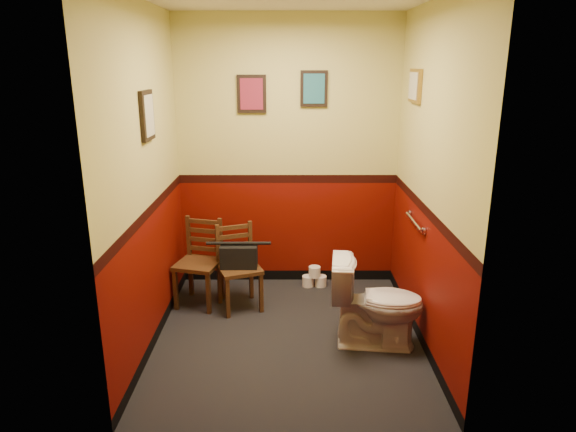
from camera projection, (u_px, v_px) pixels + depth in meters
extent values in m
cube|color=black|center=(288.00, 337.00, 4.37)|extent=(2.20, 2.40, 0.00)
cube|color=#580A04|center=(288.00, 155.00, 5.13)|extent=(2.20, 0.00, 2.70)
cube|color=#580A04|center=(288.00, 231.00, 2.83)|extent=(2.20, 0.00, 2.70)
cube|color=#580A04|center=(146.00, 182.00, 3.98)|extent=(0.00, 2.40, 2.70)
cube|color=#580A04|center=(430.00, 182.00, 3.98)|extent=(0.00, 2.40, 2.70)
cylinder|color=silver|center=(414.00, 222.00, 4.33)|extent=(0.03, 0.50, 0.03)
cylinder|color=silver|center=(424.00, 231.00, 4.09)|extent=(0.02, 0.06, 0.06)
cylinder|color=silver|center=(409.00, 213.00, 4.57)|extent=(0.02, 0.06, 0.06)
cube|color=black|center=(252.00, 94.00, 4.94)|extent=(0.28, 0.03, 0.36)
cube|color=maroon|center=(252.00, 94.00, 4.92)|extent=(0.22, 0.01, 0.30)
cube|color=black|center=(314.00, 89.00, 4.92)|extent=(0.26, 0.03, 0.34)
cube|color=#236271|center=(314.00, 89.00, 4.91)|extent=(0.20, 0.01, 0.28)
cube|color=black|center=(147.00, 116.00, 3.93)|extent=(0.03, 0.30, 0.38)
cube|color=#B7B390|center=(149.00, 116.00, 3.93)|extent=(0.01, 0.24, 0.31)
cube|color=olive|center=(415.00, 86.00, 4.35)|extent=(0.03, 0.34, 0.28)
cube|color=#B7B390|center=(413.00, 86.00, 4.35)|extent=(0.01, 0.28, 0.22)
imported|color=white|center=(377.00, 303.00, 4.16)|extent=(0.79, 0.50, 0.74)
cylinder|color=silver|center=(396.00, 341.00, 4.19)|extent=(0.12, 0.12, 0.12)
cylinder|color=silver|center=(397.00, 318.00, 4.13)|extent=(0.02, 0.02, 0.35)
cube|color=#563419|center=(198.00, 264.00, 4.85)|extent=(0.47, 0.47, 0.04)
cube|color=#563419|center=(176.00, 289.00, 4.79)|extent=(0.04, 0.04, 0.41)
cube|color=#563419|center=(191.00, 276.00, 5.10)|extent=(0.04, 0.04, 0.41)
cube|color=#563419|center=(208.00, 293.00, 4.71)|extent=(0.04, 0.04, 0.41)
cube|color=#563419|center=(222.00, 279.00, 5.02)|extent=(0.04, 0.04, 0.41)
cube|color=#563419|center=(189.00, 236.00, 4.98)|extent=(0.04, 0.04, 0.41)
cube|color=#563419|center=(220.00, 239.00, 4.91)|extent=(0.04, 0.04, 0.41)
cube|color=#563419|center=(205.00, 249.00, 4.98)|extent=(0.31, 0.10, 0.04)
cube|color=#563419|center=(205.00, 240.00, 4.95)|extent=(0.31, 0.10, 0.04)
cube|color=#563419|center=(204.00, 231.00, 4.93)|extent=(0.31, 0.10, 0.04)
cube|color=#563419|center=(204.00, 222.00, 4.90)|extent=(0.31, 0.10, 0.04)
cube|color=#563419|center=(239.00, 269.00, 4.78)|extent=(0.48, 0.48, 0.04)
cube|color=#563419|center=(228.00, 298.00, 4.64)|extent=(0.05, 0.05, 0.40)
cube|color=#563419|center=(219.00, 284.00, 4.92)|extent=(0.05, 0.05, 0.40)
cube|color=#563419|center=(261.00, 292.00, 4.75)|extent=(0.05, 0.05, 0.40)
cube|color=#563419|center=(251.00, 279.00, 5.03)|extent=(0.05, 0.05, 0.40)
cube|color=#563419|center=(218.00, 245.00, 4.81)|extent=(0.04, 0.04, 0.40)
cube|color=#563419|center=(250.00, 241.00, 4.92)|extent=(0.04, 0.04, 0.40)
cube|color=#563419|center=(234.00, 254.00, 4.90)|extent=(0.29, 0.13, 0.04)
cube|color=#563419|center=(234.00, 245.00, 4.87)|extent=(0.29, 0.13, 0.04)
cube|color=#563419|center=(234.00, 236.00, 4.85)|extent=(0.29, 0.13, 0.04)
cube|color=#563419|center=(234.00, 227.00, 4.82)|extent=(0.29, 0.13, 0.04)
cube|color=black|center=(239.00, 256.00, 4.74)|extent=(0.34, 0.17, 0.21)
cylinder|color=black|center=(239.00, 243.00, 4.71)|extent=(0.30, 0.03, 0.03)
cylinder|color=silver|center=(308.00, 281.00, 5.35)|extent=(0.12, 0.12, 0.11)
cylinder|color=silver|center=(321.00, 281.00, 5.35)|extent=(0.12, 0.12, 0.11)
cylinder|color=silver|center=(315.00, 272.00, 5.30)|extent=(0.12, 0.12, 0.11)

